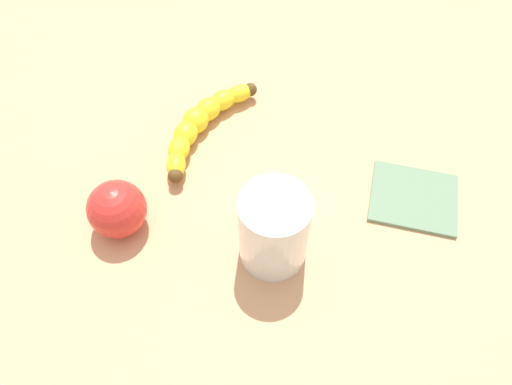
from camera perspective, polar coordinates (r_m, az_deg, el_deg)
The scene contains 5 objects.
wooden_tabletop at distance 74.90cm, azimuth 0.46°, elevation 3.80°, with size 120.00×120.00×3.00cm, color tan.
banana at distance 75.61cm, azimuth -6.39°, elevation 8.02°, with size 16.34×17.05×3.88cm.
smoothie_glass at distance 59.84cm, azimuth 2.09°, elevation -4.44°, with size 8.72×8.72×11.45cm.
apple_fruit at distance 65.88cm, azimuth -15.89°, elevation -1.85°, with size 7.71×7.71×7.71cm, color red.
folded_napkin at distance 72.10cm, azimuth 17.90°, elevation -0.59°, with size 11.92×10.44×0.60cm, color slate.
Camera 1 is at (-10.54, -45.32, 60.20)cm, focal length 34.34 mm.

